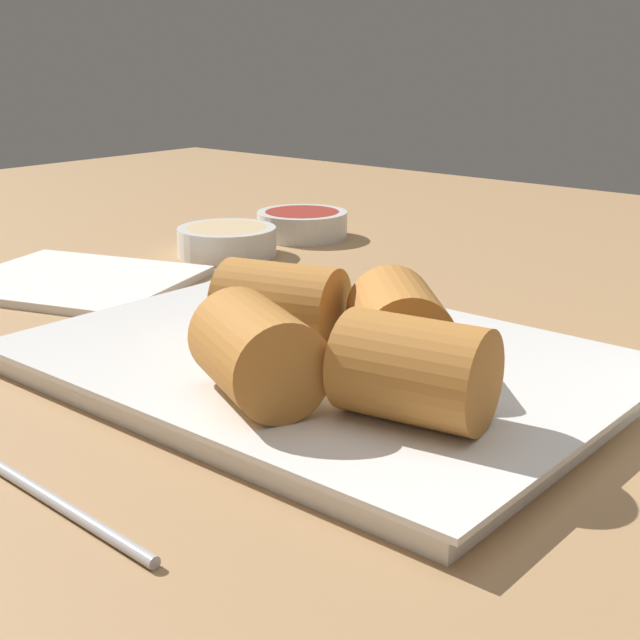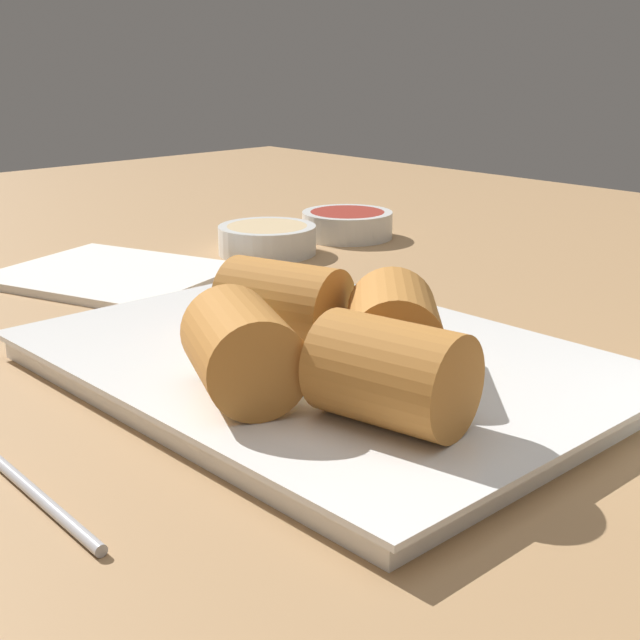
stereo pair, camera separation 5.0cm
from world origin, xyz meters
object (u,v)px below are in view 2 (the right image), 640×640
dipping_bowl_far (347,223)px  serving_plate (320,366)px  dipping_bowl_near (267,238)px  napkin (112,275)px

dipping_bowl_far → serving_plate: bearing=-47.0°
dipping_bowl_near → serving_plate: bearing=-34.5°
dipping_bowl_near → napkin: bearing=-96.3°
serving_plate → napkin: 26.52cm
dipping_bowl_far → dipping_bowl_near: bearing=-89.8°
serving_plate → dipping_bowl_far: 36.38cm
serving_plate → dipping_bowl_far: (-24.82, 26.58, 0.54)cm
dipping_bowl_far → napkin: (-1.51, -23.55, -1.00)cm
dipping_bowl_near → dipping_bowl_far: size_ratio=1.00×
dipping_bowl_near → napkin: (-1.54, -14.00, -1.00)cm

